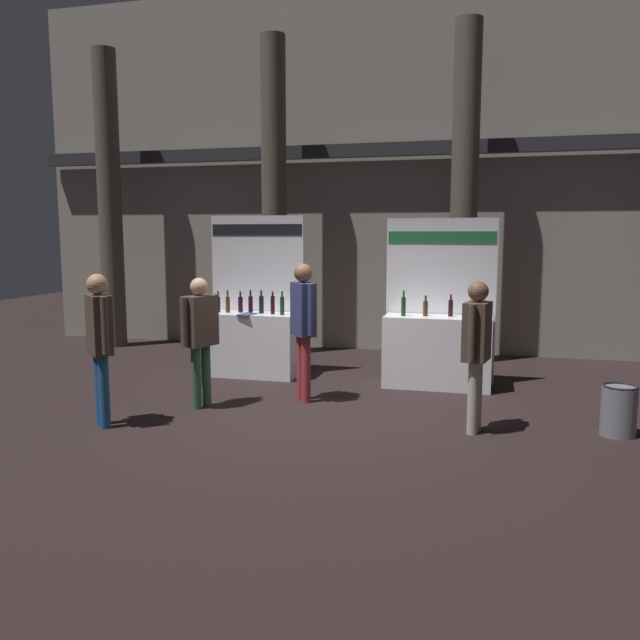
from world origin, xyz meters
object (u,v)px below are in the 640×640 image
(exhibitor_booth_1, at_px, (438,344))
(trash_bin, at_px, (619,410))
(exhibitor_booth_0, at_px, (252,336))
(visitor_0, at_px, (100,336))
(visitor_3, at_px, (477,342))
(visitor_2, at_px, (303,319))
(visitor_5, at_px, (200,330))

(exhibitor_booth_1, height_order, trash_bin, exhibitor_booth_1)
(exhibitor_booth_0, xyz_separation_m, visitor_0, (-0.71, -3.04, 0.45))
(trash_bin, relative_size, visitor_3, 0.33)
(exhibitor_booth_0, distance_m, visitor_0, 3.16)
(exhibitor_booth_0, xyz_separation_m, trash_bin, (5.05, -1.89, -0.33))
(trash_bin, bearing_deg, visitor_2, 171.84)
(visitor_0, bearing_deg, visitor_3, 53.89)
(trash_bin, relative_size, visitor_0, 0.32)
(exhibitor_booth_1, distance_m, trash_bin, 2.85)
(visitor_0, distance_m, visitor_3, 4.30)
(visitor_2, xyz_separation_m, visitor_5, (-1.19, -0.64, -0.09))
(exhibitor_booth_0, relative_size, visitor_3, 1.47)
(trash_bin, relative_size, visitor_5, 0.34)
(visitor_5, bearing_deg, exhibitor_booth_1, 144.43)
(trash_bin, bearing_deg, visitor_3, -169.65)
(trash_bin, bearing_deg, exhibitor_booth_0, 159.48)
(exhibitor_booth_0, bearing_deg, exhibitor_booth_1, -0.82)
(visitor_5, bearing_deg, exhibitor_booth_0, -158.41)
(visitor_2, bearing_deg, exhibitor_booth_0, -176.61)
(trash_bin, distance_m, visitor_5, 5.06)
(trash_bin, xyz_separation_m, visitor_0, (-5.77, -1.15, 0.78))
(exhibitor_booth_1, xyz_separation_m, visitor_3, (0.58, -2.13, 0.41))
(exhibitor_booth_0, relative_size, visitor_0, 1.41)
(visitor_2, distance_m, visitor_3, 2.41)
(exhibitor_booth_1, bearing_deg, visitor_3, -74.69)
(exhibitor_booth_1, xyz_separation_m, trash_bin, (2.14, -1.85, -0.34))
(visitor_2, bearing_deg, visitor_0, -88.21)
(exhibitor_booth_1, relative_size, visitor_2, 1.33)
(exhibitor_booth_0, xyz_separation_m, visitor_2, (1.24, -1.34, 0.49))
(trash_bin, relative_size, visitor_2, 0.31)
(visitor_0, relative_size, visitor_3, 1.04)
(exhibitor_booth_1, xyz_separation_m, visitor_5, (-2.86, -1.94, 0.39))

